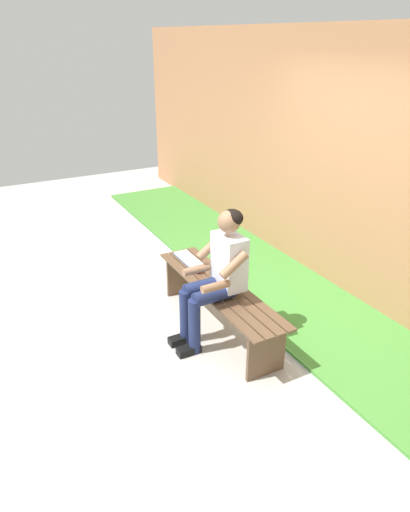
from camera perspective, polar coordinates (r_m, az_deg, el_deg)
name	(u,v)px	position (r m, az deg, el deg)	size (l,w,h in m)	color
ground_plane	(89,304)	(5.26, -13.91, -5.72)	(10.00, 7.00, 0.04)	#B2B2AD
grass_strip	(324,294)	(5.39, 14.30, -4.48)	(9.00, 2.00, 0.03)	#478C38
brick_wall	(332,160)	(5.47, 15.18, 11.22)	(9.50, 0.24, 2.74)	#B27A51
bench_near	(219,296)	(4.50, 1.69, -4.90)	(1.84, 0.42, 0.47)	brown
person_seated	(217,272)	(4.19, 1.49, -2.01)	(0.50, 0.69, 1.27)	silver
apple	(199,269)	(4.67, -0.78, -1.65)	(0.08, 0.08, 0.08)	red
book_open	(188,259)	(4.96, -2.04, -0.36)	(0.41, 0.16, 0.02)	white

